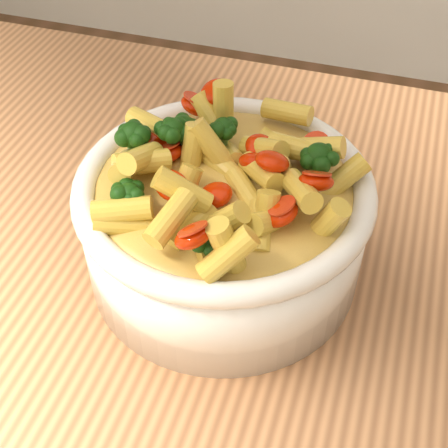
% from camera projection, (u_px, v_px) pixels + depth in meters
% --- Properties ---
extents(table, '(1.20, 0.80, 0.90)m').
position_uv_depth(table, '(204.00, 345.00, 0.65)').
color(table, tan).
rests_on(table, ground).
extents(serving_bowl, '(0.26, 0.26, 0.11)m').
position_uv_depth(serving_bowl, '(224.00, 223.00, 0.56)').
color(serving_bowl, white).
rests_on(serving_bowl, table).
extents(pasta_salad, '(0.20, 0.20, 0.05)m').
position_uv_depth(pasta_salad, '(224.00, 163.00, 0.51)').
color(pasta_salad, gold).
rests_on(pasta_salad, serving_bowl).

